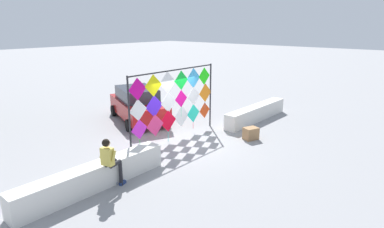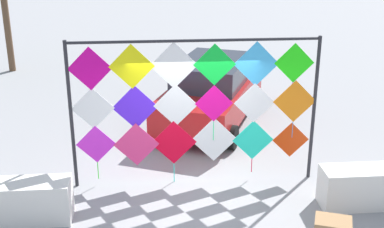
{
  "view_description": "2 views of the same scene",
  "coord_description": "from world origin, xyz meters",
  "px_view_note": "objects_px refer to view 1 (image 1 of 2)",
  "views": [
    {
      "loc": [
        -9.25,
        -8.26,
        4.65
      ],
      "look_at": [
        0.32,
        0.0,
        1.13
      ],
      "focal_mm": 30.21,
      "sensor_mm": 36.0,
      "label": 1
    },
    {
      "loc": [
        -0.82,
        -8.64,
        4.96
      ],
      "look_at": [
        -0.07,
        0.1,
        1.67
      ],
      "focal_mm": 48.34,
      "sensor_mm": 36.0,
      "label": 2
    }
  ],
  "objects_px": {
    "seated_vendor": "(111,159)",
    "kite_display_rack": "(174,98)",
    "cardboard_box_large": "(251,133)",
    "parked_car": "(138,104)"
  },
  "relations": [
    {
      "from": "seated_vendor",
      "to": "cardboard_box_large",
      "type": "distance_m",
      "value": 6.43
    },
    {
      "from": "seated_vendor",
      "to": "cardboard_box_large",
      "type": "xyz_separation_m",
      "value": [
        6.33,
        -0.86,
        -0.69
      ]
    },
    {
      "from": "kite_display_rack",
      "to": "parked_car",
      "type": "relative_size",
      "value": 1.03
    },
    {
      "from": "parked_car",
      "to": "cardboard_box_large",
      "type": "bearing_deg",
      "value": -77.48
    },
    {
      "from": "kite_display_rack",
      "to": "seated_vendor",
      "type": "height_order",
      "value": "kite_display_rack"
    },
    {
      "from": "seated_vendor",
      "to": "kite_display_rack",
      "type": "bearing_deg",
      "value": 20.15
    },
    {
      "from": "kite_display_rack",
      "to": "seated_vendor",
      "type": "bearing_deg",
      "value": -159.85
    },
    {
      "from": "kite_display_rack",
      "to": "cardboard_box_large",
      "type": "xyz_separation_m",
      "value": [
        2.03,
        -2.44,
        -1.5
      ]
    },
    {
      "from": "kite_display_rack",
      "to": "parked_car",
      "type": "distance_m",
      "value": 3.46
    },
    {
      "from": "seated_vendor",
      "to": "parked_car",
      "type": "height_order",
      "value": "parked_car"
    }
  ]
}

